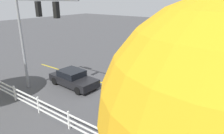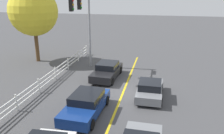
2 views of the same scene
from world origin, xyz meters
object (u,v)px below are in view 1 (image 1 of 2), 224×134
(car_3, at_px, (73,79))
(car_4, at_px, (143,100))
(tree_0, at_px, (217,118))
(car_0, at_px, (219,96))
(car_1, at_px, (131,74))

(car_3, xyz_separation_m, car_4, (-6.54, -0.19, 0.00))
(car_4, relative_size, tree_0, 0.64)
(car_0, height_order, tree_0, tree_0)
(car_4, xyz_separation_m, tree_0, (-5.21, 7.49, 4.53))
(car_3, bearing_deg, car_1, 53.84)
(car_0, distance_m, car_4, 5.48)
(car_3, bearing_deg, car_4, 4.86)
(car_4, height_order, tree_0, tree_0)
(car_3, height_order, car_4, car_3)
(car_0, xyz_separation_m, tree_0, (-1.24, 11.26, 4.57))
(tree_0, bearing_deg, car_0, -83.73)
(car_0, distance_m, tree_0, 12.22)
(car_0, xyz_separation_m, car_4, (3.98, 3.77, 0.04))
(car_0, height_order, car_1, car_0)
(car_0, relative_size, car_1, 1.19)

